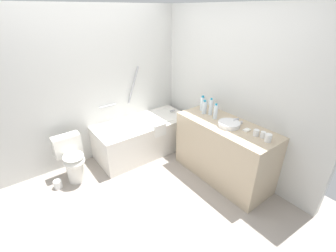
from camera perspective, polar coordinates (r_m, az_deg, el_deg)
name	(u,v)px	position (r m, az deg, el deg)	size (l,w,h in m)	color
ground_plane	(144,197)	(3.27, -6.02, -16.96)	(3.96, 3.96, 0.00)	#9E9389
wall_back_tiled	(93,88)	(3.79, -17.93, 8.89)	(3.36, 0.10, 2.33)	silver
wall_right_mirror	(229,92)	(3.55, 14.75, 8.12)	(0.10, 3.05, 2.33)	silver
bathtub	(144,136)	(4.01, -6.03, -2.36)	(1.61, 0.73, 1.41)	white
toilet	(72,158)	(3.61, -22.50, -7.35)	(0.37, 0.48, 0.67)	white
vanity_counter	(224,151)	(3.44, 13.49, -5.99)	(0.60, 1.42, 0.87)	tan
sink_basin	(229,124)	(3.17, 14.76, 0.45)	(0.29, 0.29, 0.06)	white
sink_faucet	(237,121)	(3.29, 16.69, 1.29)	(0.12, 0.15, 0.07)	silver
water_bottle_0	(216,112)	(3.31, 11.60, 3.47)	(0.06, 0.06, 0.23)	silver
water_bottle_1	(204,107)	(3.45, 8.94, 4.56)	(0.07, 0.07, 0.21)	silver
water_bottle_2	(202,104)	(3.56, 8.47, 5.49)	(0.07, 0.07, 0.23)	silver
water_bottle_3	(211,107)	(3.42, 10.48, 4.64)	(0.06, 0.06, 0.25)	silver
drinking_glass_0	(256,133)	(3.02, 20.84, -1.56)	(0.07, 0.07, 0.08)	white
drinking_glass_1	(263,135)	(3.01, 22.30, -1.99)	(0.06, 0.06, 0.08)	white
drinking_glass_2	(268,138)	(2.94, 23.40, -2.70)	(0.08, 0.08, 0.10)	white
soap_dish	(247,130)	(3.12, 18.79, -0.95)	(0.09, 0.06, 0.02)	white
toilet_paper_roll	(58,184)	(3.69, -25.44, -12.79)	(0.11, 0.11, 0.12)	white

